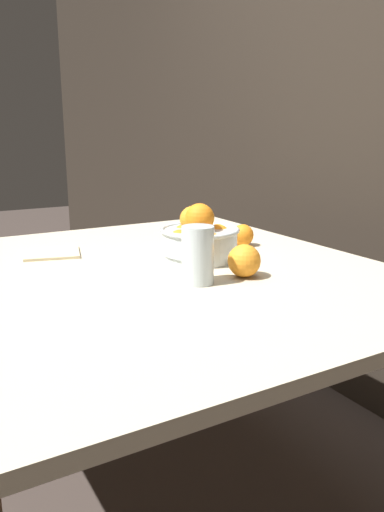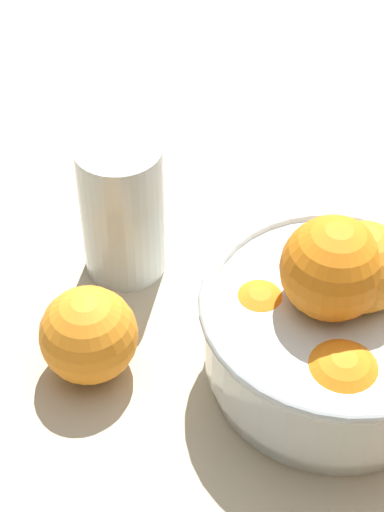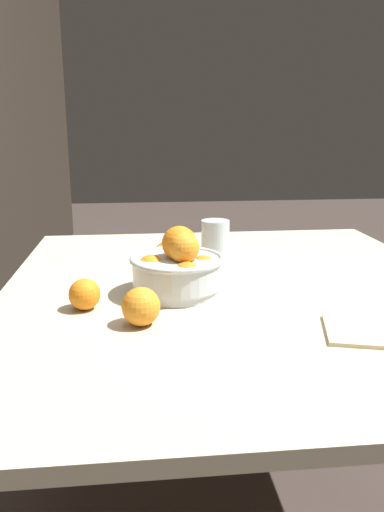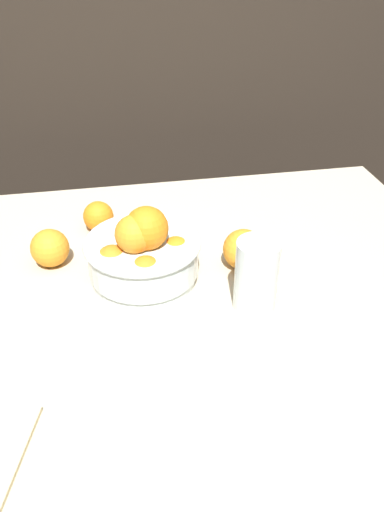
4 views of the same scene
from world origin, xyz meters
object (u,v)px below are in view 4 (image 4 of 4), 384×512
(orange_loose_near_bowl, at_px, (243,249))
(orange_loose_aside, at_px, (98,216))
(juice_glass, at_px, (256,278))
(orange_loose_front, at_px, (50,248))
(fruit_bowl, at_px, (143,254))

(orange_loose_near_bowl, height_order, orange_loose_aside, orange_loose_near_bowl)
(juice_glass, bearing_deg, orange_loose_aside, 129.68)
(orange_loose_near_bowl, height_order, orange_loose_front, orange_loose_near_bowl)
(orange_loose_near_bowl, bearing_deg, juice_glass, -95.72)
(juice_glass, height_order, orange_loose_near_bowl, juice_glass)
(fruit_bowl, relative_size, orange_loose_front, 2.86)
(fruit_bowl, height_order, orange_loose_aside, fruit_bowl)
(orange_loose_near_bowl, distance_m, orange_loose_front, 0.39)
(orange_loose_near_bowl, bearing_deg, orange_loose_front, 168.36)
(orange_loose_front, bearing_deg, juice_glass, -28.99)
(juice_glass, distance_m, orange_loose_front, 0.43)
(juice_glass, xyz_separation_m, orange_loose_aside, (-0.27, 0.33, -0.03))
(fruit_bowl, distance_m, juice_glass, 0.22)
(juice_glass, height_order, orange_loose_aside, juice_glass)
(orange_loose_front, xyz_separation_m, orange_loose_aside, (0.10, 0.12, -0.00))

